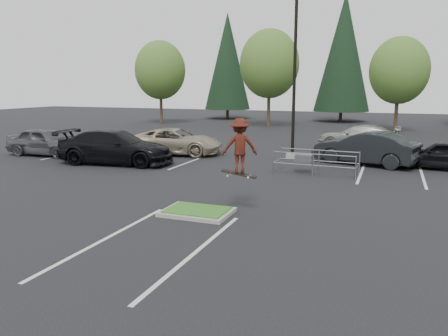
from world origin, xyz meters
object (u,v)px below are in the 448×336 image
(cart_corral, at_px, (307,159))
(car_l_tan, at_px, (175,141))
(light_pole, at_px, (294,77))
(car_far_silver, at_px, (358,136))
(decid_b, at_px, (269,66))
(skateboarder, at_px, (239,146))
(car_r_black, at_px, (443,155))
(conif_b, at_px, (344,53))
(car_r_charc, at_px, (365,148))
(car_l_black, at_px, (115,147))
(decid_a, at_px, (160,72))
(decid_c, at_px, (399,73))
(car_l_grey, at_px, (46,142))
(conif_a, at_px, (228,62))

(cart_corral, bearing_deg, car_l_tan, 163.30)
(light_pole, bearing_deg, car_far_silver, 62.22)
(decid_b, height_order, skateboarder, decid_b)
(car_r_black, bearing_deg, conif_b, -157.19)
(car_r_black, xyz_separation_m, car_far_silver, (-4.51, 6.50, 0.04))
(car_l_tan, height_order, car_r_charc, car_r_charc)
(decid_b, height_order, car_far_silver, decid_b)
(decid_b, bearing_deg, skateboarder, -76.43)
(car_r_charc, height_order, car_far_silver, car_r_charc)
(conif_b, xyz_separation_m, car_far_silver, (3.66, -22.50, -7.08))
(decid_b, xyz_separation_m, car_l_black, (-1.99, -23.53, -5.14))
(decid_a, bearing_deg, cart_corral, -47.64)
(skateboarder, bearing_deg, decid_b, -101.75)
(decid_b, relative_size, decid_c, 1.15)
(light_pole, distance_m, cart_corral, 5.77)
(decid_c, bearing_deg, car_l_grey, -131.60)
(skateboarder, xyz_separation_m, car_l_grey, (-14.70, 7.21, -1.37))
(decid_b, bearing_deg, car_r_black, -53.31)
(car_r_charc, bearing_deg, light_pole, -81.14)
(decid_c, relative_size, car_l_grey, 1.73)
(decid_a, bearing_deg, decid_c, -0.48)
(car_l_black, distance_m, car_l_grey, 5.57)
(light_pole, relative_size, decid_b, 1.05)
(cart_corral, distance_m, car_l_grey, 15.57)
(car_l_tan, distance_m, car_l_black, 4.29)
(decid_b, relative_size, car_l_black, 1.55)
(conif_b, xyz_separation_m, car_r_charc, (4.50, -29.00, -6.97))
(car_far_silver, bearing_deg, decid_c, 170.10)
(decid_a, xyz_separation_m, decid_b, (12.00, 0.50, 0.46))
(conif_a, height_order, car_far_silver, conif_a)
(car_r_charc, bearing_deg, conif_a, -131.03)
(skateboarder, relative_size, car_r_black, 0.45)
(decid_b, bearing_deg, light_pole, -70.65)
(decid_b, bearing_deg, conif_b, 58.91)
(decid_a, height_order, car_l_tan, decid_a)
(decid_c, distance_m, car_far_silver, 12.87)
(conif_b, bearing_deg, cart_corral, -86.36)
(decid_b, distance_m, car_l_tan, 20.21)
(light_pole, height_order, decid_b, light_pole)
(car_r_black, height_order, car_far_silver, car_far_silver)
(conif_b, height_order, car_l_black, conif_b)
(decid_c, distance_m, car_l_tan, 23.02)
(conif_b, relative_size, car_r_black, 3.42)
(car_far_silver, bearing_deg, light_pole, -26.54)
(conif_a, xyz_separation_m, conif_b, (14.00, 0.50, 0.75))
(car_l_tan, xyz_separation_m, car_far_silver, (10.16, 6.98, -0.02))
(decid_a, xyz_separation_m, cart_corral, (20.07, -22.01, -4.90))
(decid_b, distance_m, car_far_silver, 16.69)
(conif_b, height_order, car_far_silver, conif_b)
(car_l_grey, distance_m, car_r_black, 21.98)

